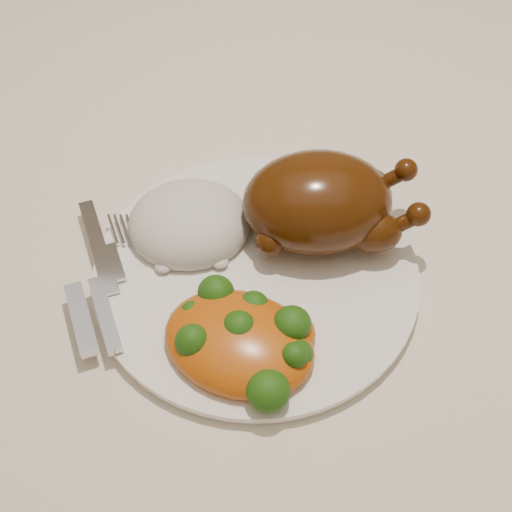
{
  "coord_description": "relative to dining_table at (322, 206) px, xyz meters",
  "views": [
    {
      "loc": [
        -0.06,
        -0.57,
        1.27
      ],
      "look_at": [
        -0.07,
        -0.19,
        0.8
      ],
      "focal_mm": 50.0,
      "sensor_mm": 36.0,
      "label": 1
    }
  ],
  "objects": [
    {
      "name": "cutlery",
      "position": [
        -0.2,
        -0.22,
        0.12
      ],
      "size": [
        0.07,
        0.17,
        0.01
      ],
      "rotation": [
        0.0,
        0.0,
        0.38
      ],
      "color": "silver",
      "rests_on": "dinner_plate"
    },
    {
      "name": "dinner_plate",
      "position": [
        -0.07,
        -0.19,
        0.11
      ],
      "size": [
        0.33,
        0.33,
        0.01
      ],
      "primitive_type": "cylinder",
      "rotation": [
        0.0,
        0.0,
        0.2
      ],
      "color": "white",
      "rests_on": "tablecloth"
    },
    {
      "name": "roast_chicken",
      "position": [
        -0.02,
        -0.14,
        0.16
      ],
      "size": [
        0.17,
        0.11,
        0.08
      ],
      "rotation": [
        0.0,
        0.0,
        0.1
      ],
      "color": "#482207",
      "rests_on": "dinner_plate"
    },
    {
      "name": "mac_and_cheese",
      "position": [
        -0.08,
        -0.27,
        0.13
      ],
      "size": [
        0.15,
        0.14,
        0.05
      ],
      "rotation": [
        0.0,
        0.0,
        -0.39
      ],
      "color": "#D0580D",
      "rests_on": "dinner_plate"
    },
    {
      "name": "tablecloth",
      "position": [
        0.0,
        0.0,
        0.07
      ],
      "size": [
        1.73,
        1.03,
        0.18
      ],
      "color": "beige",
      "rests_on": "dining_table"
    },
    {
      "name": "dining_table",
      "position": [
        0.0,
        0.0,
        0.0
      ],
      "size": [
        1.6,
        0.9,
        0.76
      ],
      "color": "brown",
      "rests_on": "floor"
    },
    {
      "name": "floor",
      "position": [
        0.0,
        0.0,
        -0.67
      ],
      "size": [
        4.0,
        4.0,
        0.0
      ],
      "primitive_type": "plane",
      "color": "brown",
      "rests_on": "ground"
    },
    {
      "name": "rice_mound",
      "position": [
        -0.13,
        -0.14,
        0.13
      ],
      "size": [
        0.12,
        0.11,
        0.06
      ],
      "rotation": [
        0.0,
        0.0,
        0.13
      ],
      "color": "silver",
      "rests_on": "dinner_plate"
    }
  ]
}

